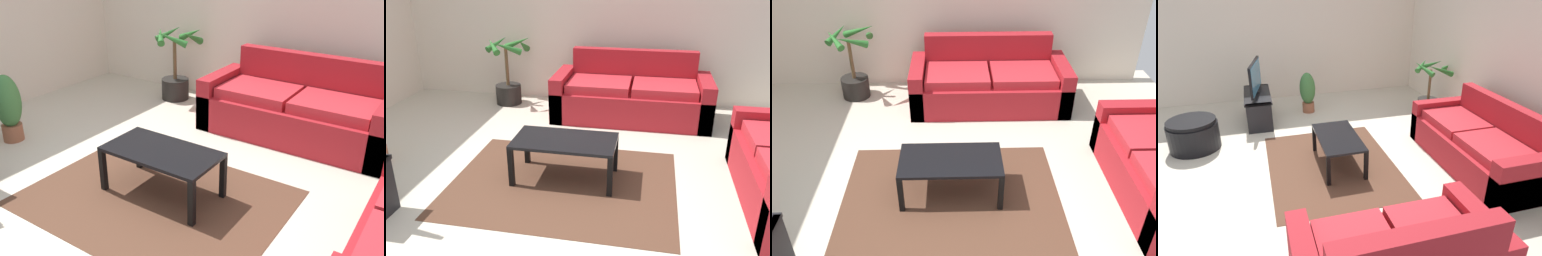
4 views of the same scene
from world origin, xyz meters
TOP-DOWN VIEW (x-y plane):
  - ground_plane at (0.00, 0.00)m, footprint 6.60×6.60m
  - wall_back at (0.00, 3.00)m, footprint 6.00×0.06m
  - wall_left at (-3.00, 0.00)m, footprint 0.06×6.00m
  - couch_main at (0.66, 2.28)m, footprint 2.12×0.90m
  - tv_stand at (-1.76, -0.54)m, footprint 1.10×0.45m
  - tv at (-1.76, -0.53)m, footprint 0.93×0.21m
  - coffee_table at (0.13, 0.45)m, footprint 1.01×0.54m
  - area_rug at (0.13, 0.35)m, footprint 2.20×1.70m
  - potted_palm at (-1.23, 2.56)m, footprint 0.68×0.72m
  - potted_plant_small at (-1.96, 0.39)m, footprint 0.29×0.29m
  - ottoman at (-0.93, -1.53)m, footprint 0.74×0.74m

SIDE VIEW (x-z plane):
  - ground_plane at x=0.00m, z-range 0.00..0.00m
  - area_rug at x=0.13m, z-range 0.00..0.01m
  - ottoman at x=-0.93m, z-range 0.00..0.46m
  - couch_main at x=0.66m, z-range -0.15..0.75m
  - tv_stand at x=-1.76m, z-range 0.08..0.59m
  - coffee_table at x=0.13m, z-range 0.16..0.59m
  - potted_palm at x=-1.23m, z-range -0.12..0.93m
  - potted_plant_small at x=-1.96m, z-range 0.02..0.80m
  - tv at x=-1.76m, z-range 0.53..1.10m
  - wall_back at x=0.00m, z-range 0.00..2.70m
  - wall_left at x=-3.00m, z-range 0.00..2.70m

